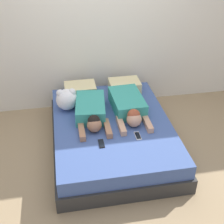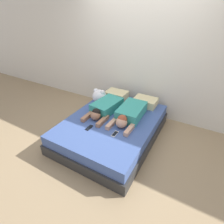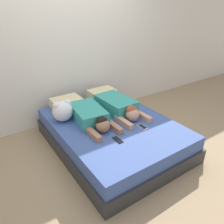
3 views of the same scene
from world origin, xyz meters
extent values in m
plane|color=#9E8460|center=(0.00, 0.00, 0.00)|extent=(12.00, 12.00, 0.00)
cube|color=silver|center=(0.00, 1.15, 1.30)|extent=(12.00, 0.06, 2.60)
cube|color=#2D2D2D|center=(0.00, 0.00, 0.10)|extent=(1.52, 2.01, 0.20)
cube|color=#3F5999|center=(0.00, 0.00, 0.29)|extent=(1.46, 1.95, 0.19)
cube|color=beige|center=(-0.33, 0.78, 0.46)|extent=(0.45, 0.32, 0.15)
cube|color=beige|center=(0.33, 0.78, 0.46)|extent=(0.45, 0.32, 0.15)
cube|color=teal|center=(-0.24, 0.23, 0.48)|extent=(0.44, 0.65, 0.19)
sphere|color=#A37051|center=(-0.24, -0.15, 0.47)|extent=(0.18, 0.18, 0.18)
sphere|color=black|center=(-0.24, -0.13, 0.51)|extent=(0.15, 0.15, 0.15)
cube|color=#A37051|center=(-0.40, -0.17, 0.42)|extent=(0.07, 0.34, 0.07)
cube|color=#A37051|center=(-0.09, -0.17, 0.42)|extent=(0.07, 0.34, 0.07)
cube|color=teal|center=(0.25, 0.27, 0.48)|extent=(0.42, 0.65, 0.20)
sphere|color=tan|center=(0.25, -0.13, 0.48)|extent=(0.19, 0.19, 0.19)
sphere|color=#99472D|center=(0.25, -0.11, 0.52)|extent=(0.16, 0.16, 0.16)
cube|color=tan|center=(0.09, -0.15, 0.42)|extent=(0.07, 0.35, 0.07)
cube|color=tan|center=(0.42, -0.15, 0.42)|extent=(0.07, 0.35, 0.07)
cube|color=black|center=(-0.20, -0.42, 0.39)|extent=(0.06, 0.16, 0.01)
cube|color=black|center=(-0.20, -0.42, 0.39)|extent=(0.05, 0.13, 0.00)
cube|color=silver|center=(0.25, -0.35, 0.39)|extent=(0.06, 0.16, 0.01)
cube|color=black|center=(0.25, -0.35, 0.39)|extent=(0.05, 0.13, 0.00)
sphere|color=white|center=(-0.54, 0.42, 0.53)|extent=(0.28, 0.28, 0.28)
sphere|color=white|center=(-0.62, 0.42, 0.63)|extent=(0.10, 0.10, 0.10)
sphere|color=white|center=(-0.46, 0.42, 0.63)|extent=(0.10, 0.10, 0.10)
camera|label=1|loc=(-0.58, -3.21, 2.66)|focal=50.00mm
camera|label=2|loc=(1.29, -2.26, 2.12)|focal=28.00mm
camera|label=3|loc=(-1.49, -2.19, 1.86)|focal=35.00mm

